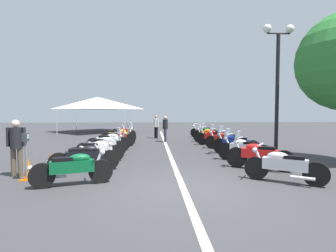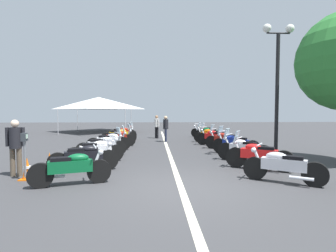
# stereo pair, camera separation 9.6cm
# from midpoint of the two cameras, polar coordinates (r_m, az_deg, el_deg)

# --- Properties ---
(ground_plane) EXTENTS (80.00, 80.00, 0.00)m
(ground_plane) POSITION_cam_midpoint_polar(r_m,az_deg,el_deg) (6.64, 2.83, -13.18)
(ground_plane) COLOR #38383A
(lane_centre_stripe) EXTENTS (24.12, 0.16, 0.01)m
(lane_centre_stripe) POSITION_cam_midpoint_polar(r_m,az_deg,el_deg) (12.78, -0.20, -5.25)
(lane_centre_stripe) COLOR beige
(lane_centre_stripe) RESTS_ON ground_plane
(motorcycle_left_row_0) EXTENTS (0.85, 1.95, 0.99)m
(motorcycle_left_row_0) POSITION_cam_midpoint_polar(r_m,az_deg,el_deg) (7.14, -20.22, -8.49)
(motorcycle_left_row_0) COLOR black
(motorcycle_left_row_0) RESTS_ON ground_plane
(motorcycle_left_row_1) EXTENTS (0.95, 2.06, 1.00)m
(motorcycle_left_row_1) POSITION_cam_midpoint_polar(r_m,az_deg,el_deg) (8.62, -17.76, -6.42)
(motorcycle_left_row_1) COLOR black
(motorcycle_left_row_1) RESTS_ON ground_plane
(motorcycle_left_row_2) EXTENTS (1.11, 1.92, 0.99)m
(motorcycle_left_row_2) POSITION_cam_midpoint_polar(r_m,az_deg,el_deg) (9.94, -15.44, -5.15)
(motorcycle_left_row_2) COLOR black
(motorcycle_left_row_2) RESTS_ON ground_plane
(motorcycle_left_row_3) EXTENTS (1.13, 1.96, 1.20)m
(motorcycle_left_row_3) POSITION_cam_midpoint_polar(r_m,az_deg,el_deg) (11.32, -14.16, -4.09)
(motorcycle_left_row_3) COLOR black
(motorcycle_left_row_3) RESTS_ON ground_plane
(motorcycle_left_row_4) EXTENTS (0.81, 2.05, 1.21)m
(motorcycle_left_row_4) POSITION_cam_midpoint_polar(r_m,az_deg,el_deg) (12.89, -12.78, -3.18)
(motorcycle_left_row_4) COLOR black
(motorcycle_left_row_4) RESTS_ON ground_plane
(motorcycle_left_row_5) EXTENTS (0.92, 1.96, 1.22)m
(motorcycle_left_row_5) POSITION_cam_midpoint_polar(r_m,az_deg,el_deg) (14.26, -11.17, -2.55)
(motorcycle_left_row_5) COLOR black
(motorcycle_left_row_5) RESTS_ON ground_plane
(motorcycle_left_row_6) EXTENTS (0.87, 2.07, 1.21)m
(motorcycle_left_row_6) POSITION_cam_midpoint_polar(r_m,az_deg,el_deg) (15.94, -10.73, -1.95)
(motorcycle_left_row_6) COLOR black
(motorcycle_left_row_6) RESTS_ON ground_plane
(motorcycle_left_row_7) EXTENTS (1.07, 1.92, 1.22)m
(motorcycle_left_row_7) POSITION_cam_midpoint_polar(r_m,az_deg,el_deg) (17.32, -10.24, -1.53)
(motorcycle_left_row_7) COLOR black
(motorcycle_left_row_7) RESTS_ON ground_plane
(motorcycle_right_row_0) EXTENTS (1.26, 1.79, 0.99)m
(motorcycle_right_row_0) POSITION_cam_midpoint_polar(r_m,az_deg,el_deg) (7.58, 23.50, -7.87)
(motorcycle_right_row_0) COLOR black
(motorcycle_right_row_0) RESTS_ON ground_plane
(motorcycle_right_row_1) EXTENTS (1.29, 1.88, 1.23)m
(motorcycle_right_row_1) POSITION_cam_midpoint_polar(r_m,az_deg,el_deg) (8.97, 18.77, -5.93)
(motorcycle_right_row_1) COLOR black
(motorcycle_right_row_1) RESTS_ON ground_plane
(motorcycle_right_row_2) EXTENTS (1.37, 1.74, 1.23)m
(motorcycle_right_row_2) POSITION_cam_midpoint_polar(r_m,az_deg,el_deg) (10.23, 15.85, -4.79)
(motorcycle_right_row_2) COLOR black
(motorcycle_right_row_2) RESTS_ON ground_plane
(motorcycle_right_row_3) EXTENTS (1.51, 1.73, 1.23)m
(motorcycle_right_row_3) POSITION_cam_midpoint_polar(r_m,az_deg,el_deg) (11.80, 14.08, -3.72)
(motorcycle_right_row_3) COLOR black
(motorcycle_right_row_3) RESTS_ON ground_plane
(motorcycle_right_row_4) EXTENTS (1.28, 1.78, 1.22)m
(motorcycle_right_row_4) POSITION_cam_midpoint_polar(r_m,az_deg,el_deg) (13.29, 11.93, -2.96)
(motorcycle_right_row_4) COLOR black
(motorcycle_right_row_4) RESTS_ON ground_plane
(motorcycle_right_row_5) EXTENTS (1.34, 1.86, 1.23)m
(motorcycle_right_row_5) POSITION_cam_midpoint_polar(r_m,az_deg,el_deg) (14.66, 9.78, -2.34)
(motorcycle_right_row_5) COLOR black
(motorcycle_right_row_5) RESTS_ON ground_plane
(motorcycle_right_row_6) EXTENTS (1.16, 1.93, 1.21)m
(motorcycle_right_row_6) POSITION_cam_midpoint_polar(r_m,az_deg,el_deg) (15.97, 8.89, -1.94)
(motorcycle_right_row_6) COLOR black
(motorcycle_right_row_6) RESTS_ON ground_plane
(motorcycle_right_row_7) EXTENTS (1.48, 1.73, 1.00)m
(motorcycle_right_row_7) POSITION_cam_midpoint_polar(r_m,az_deg,el_deg) (17.47, 8.50, -1.53)
(motorcycle_right_row_7) COLOR black
(motorcycle_right_row_7) RESTS_ON ground_plane
(motorcycle_right_row_8) EXTENTS (1.36, 1.67, 1.00)m
(motorcycle_right_row_8) POSITION_cam_midpoint_polar(r_m,az_deg,el_deg) (19.14, 7.37, -1.12)
(motorcycle_right_row_8) COLOR black
(motorcycle_right_row_8) RESTS_ON ground_plane
(street_lamp_twin_globe) EXTENTS (0.32, 1.22, 5.20)m
(street_lamp_twin_globe) POSITION_cam_midpoint_polar(r_m,az_deg,el_deg) (11.21, 22.43, 11.40)
(street_lamp_twin_globe) COLOR black
(street_lamp_twin_globe) RESTS_ON ground_plane
(parking_meter) EXTENTS (0.18, 0.14, 1.29)m
(parking_meter) POSITION_cam_midpoint_polar(r_m,az_deg,el_deg) (8.09, -28.73, -4.13)
(parking_meter) COLOR slate
(parking_meter) RESTS_ON ground_plane
(traffic_cone_0) EXTENTS (0.36, 0.36, 0.61)m
(traffic_cone_0) POSITION_cam_midpoint_polar(r_m,az_deg,el_deg) (8.25, -28.32, -8.24)
(traffic_cone_0) COLOR orange
(traffic_cone_0) RESTS_ON ground_plane
(traffic_cone_1) EXTENTS (0.36, 0.36, 0.61)m
(traffic_cone_1) POSITION_cam_midpoint_polar(r_m,az_deg,el_deg) (8.95, -24.39, -7.28)
(traffic_cone_1) COLOR orange
(traffic_cone_1) RESTS_ON ground_plane
(bystander_0) EXTENTS (0.44, 0.35, 1.60)m
(bystander_0) POSITION_cam_midpoint_polar(r_m,az_deg,el_deg) (18.42, -2.75, 0.23)
(bystander_0) COLOR black
(bystander_0) RESTS_ON ground_plane
(bystander_1) EXTENTS (0.32, 0.53, 1.63)m
(bystander_1) POSITION_cam_midpoint_polar(r_m,az_deg,el_deg) (8.74, -30.30, -3.29)
(bystander_1) COLOR brown
(bystander_1) RESTS_ON ground_plane
(bystander_2) EXTENTS (0.53, 0.32, 1.60)m
(bystander_2) POSITION_cam_midpoint_polar(r_m,az_deg,el_deg) (16.21, -0.76, -0.16)
(bystander_2) COLOR #1E2338
(bystander_2) RESTS_ON ground_plane
(event_tent) EXTENTS (6.05, 6.05, 3.20)m
(event_tent) POSITION_cam_midpoint_polar(r_m,az_deg,el_deg) (25.03, -15.13, 4.81)
(event_tent) COLOR white
(event_tent) RESTS_ON ground_plane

